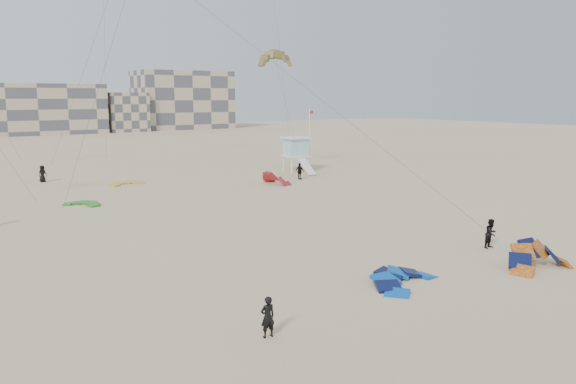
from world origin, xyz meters
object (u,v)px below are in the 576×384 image
kite_ground_orange (538,269)px  lifeguard_tower_near (296,155)px  kite_ground_blue (403,283)px  kitesurfer_main (268,317)px

kite_ground_orange → lifeguard_tower_near: 40.77m
kite_ground_blue → lifeguard_tower_near: (18.97, 36.78, 2.06)m
kite_ground_orange → kitesurfer_main: kite_ground_orange is taller
kite_ground_blue → kitesurfer_main: bearing=169.2°
kite_ground_orange → lifeguard_tower_near: (11.50, 39.06, 2.06)m
kite_ground_orange → kite_ground_blue: bearing=167.8°
kitesurfer_main → lifeguard_tower_near: lifeguard_tower_near is taller
lifeguard_tower_near → kitesurfer_main: bearing=-118.9°
kitesurfer_main → lifeguard_tower_near: size_ratio=0.27×
kitesurfer_main → lifeguard_tower_near: bearing=-122.8°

